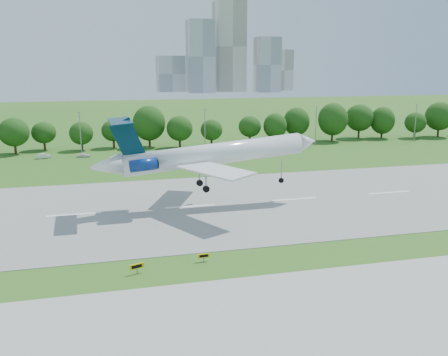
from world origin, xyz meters
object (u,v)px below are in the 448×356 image
Objects in this scene: service_vehicle_a at (44,156)px; taxi_sign_left at (204,256)px; airliner at (203,155)px; service_vehicle_b at (84,155)px.

taxi_sign_left is at bearing 179.39° from service_vehicle_a.
taxi_sign_left is 85.66m from service_vehicle_a.
service_vehicle_a is at bearing 117.88° from airliner.
service_vehicle_a is at bearing 106.05° from taxi_sign_left.
service_vehicle_a is (-27.04, 81.28, -0.12)m from taxi_sign_left.
service_vehicle_b is at bearing 109.43° from airliner.
taxi_sign_left is (-5.33, -25.29, -8.62)m from airliner.
airliner is 27.25m from taxi_sign_left.
taxi_sign_left is 0.38× the size of service_vehicle_a.
taxi_sign_left is 82.14m from service_vehicle_b.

